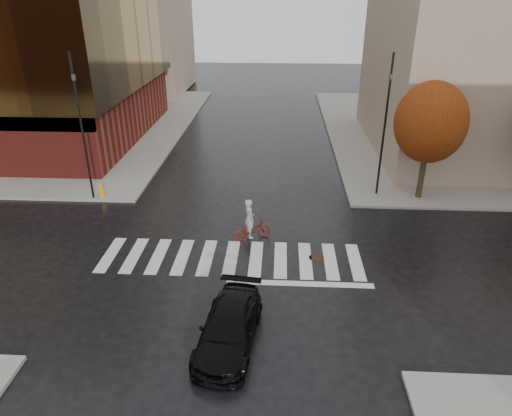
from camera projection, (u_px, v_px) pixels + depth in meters
The scene contains 12 objects.
ground at pixel (230, 264), 19.91m from camera, with size 120.00×120.00×0.00m, color black.
sidewalk_nw at pixel (17, 126), 39.81m from camera, with size 30.00×30.00×0.15m, color gray.
sidewalk_ne at pixel (509, 133), 37.73m from camera, with size 30.00×30.00×0.15m, color gray.
crosswalk at pixel (231, 258), 20.36m from camera, with size 12.00×3.00×0.01m, color silver.
building_ne_tan at pixel (507, 17), 30.39m from camera, with size 16.00×16.00×18.00m, color tan.
tree_ne_a at pixel (431, 123), 24.14m from camera, with size 3.80×3.80×6.50m.
sedan at pixel (229, 327), 15.24m from camera, with size 1.79×4.41×1.28m, color black.
cyclist at pixel (251, 226), 21.63m from camera, with size 1.93×1.29×2.07m.
traffic_light_nw at pixel (80, 118), 23.94m from camera, with size 0.20×0.16×7.91m.
traffic_light_ne at pixel (386, 117), 24.49m from camera, with size 0.18×0.21×7.81m.
fire_hydrant at pixel (101, 190), 25.92m from camera, with size 0.25×0.25×0.71m.
manhole at pixel (316, 258), 20.38m from camera, with size 0.68×0.68×0.01m, color #3D2716.
Camera 1 is at (2.06, -16.78, 10.86)m, focal length 32.00 mm.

